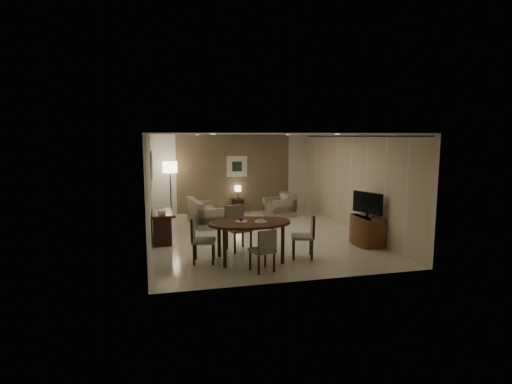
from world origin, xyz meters
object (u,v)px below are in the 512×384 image
object	(u,v)px
chair_left	(204,240)
armchair	(279,205)
side_table	(238,206)
dining_table	(250,241)
chair_near	(262,250)
chair_far	(239,229)
floor_lamp	(171,190)
sofa	(206,212)
tv_cabinet	(367,230)
chair_right	(302,236)
console_desk	(162,227)

from	to	relation	value
chair_left	armchair	size ratio (longest dim) A/B	1.12
side_table	dining_table	bearing A→B (deg)	-98.13
chair_near	chair_far	distance (m)	1.55
dining_table	side_table	world-z (taller)	dining_table
armchair	side_table	distance (m)	1.53
armchair	floor_lamp	world-z (taller)	floor_lamp
chair_near	sofa	distance (m)	4.50
tv_cabinet	chair_left	size ratio (longest dim) A/B	0.93
side_table	floor_lamp	world-z (taller)	floor_lamp
dining_table	chair_far	distance (m)	0.79
chair_right	armchair	size ratio (longest dim) A/B	1.12
armchair	side_table	xyz separation A→B (m)	(-1.23, 0.90, -0.13)
dining_table	armchair	size ratio (longest dim) A/B	2.05
tv_cabinet	sofa	bearing A→B (deg)	138.80
console_desk	dining_table	distance (m)	2.74
tv_cabinet	dining_table	xyz separation A→B (m)	(-3.07, -0.54, 0.07)
chair_near	chair_left	world-z (taller)	chair_left
console_desk	chair_right	xyz separation A→B (m)	(2.97, -2.14, 0.11)
side_table	floor_lamp	xyz separation A→B (m)	(-2.28, -0.24, 0.66)
console_desk	tv_cabinet	world-z (taller)	console_desk
sofa	armchair	xyz separation A→B (m)	(2.52, 0.69, 0.00)
side_table	chair_near	bearing A→B (deg)	-96.45
console_desk	chair_left	size ratio (longest dim) A/B	1.24
dining_table	floor_lamp	size ratio (longest dim) A/B	0.97
tv_cabinet	dining_table	size ratio (longest dim) A/B	0.51
console_desk	armchair	bearing A→B (deg)	31.71
chair_left	armchair	bearing A→B (deg)	-23.78
dining_table	floor_lamp	bearing A→B (deg)	106.72
armchair	chair_left	bearing A→B (deg)	-47.23
chair_near	chair_far	world-z (taller)	chair_far
dining_table	chair_left	xyz separation A→B (m)	(-0.98, 0.06, 0.07)
armchair	chair_near	bearing A→B (deg)	-33.24
chair_left	chair_far	bearing A→B (deg)	-40.33
chair_left	armchair	xyz separation A→B (m)	(2.97, 4.34, -0.10)
tv_cabinet	armchair	xyz separation A→B (m)	(-1.08, 3.85, 0.04)
chair_near	dining_table	bearing A→B (deg)	-100.37
chair_far	floor_lamp	bearing A→B (deg)	93.08
armchair	floor_lamp	bearing A→B (deg)	-113.55
chair_near	chair_far	size ratio (longest dim) A/B	0.84
sofa	console_desk	bearing A→B (deg)	134.53
sofa	chair_near	bearing A→B (deg)	-179.95
dining_table	chair_far	world-z (taller)	chair_far
console_desk	chair_far	world-z (taller)	chair_far
chair_far	sofa	bearing A→B (deg)	83.32
chair_far	floor_lamp	size ratio (longest dim) A/B	0.57
tv_cabinet	chair_left	distance (m)	4.08
dining_table	chair_far	bearing A→B (deg)	96.67
side_table	chair_left	bearing A→B (deg)	-108.34
dining_table	chair_left	distance (m)	0.98
chair_far	armchair	bearing A→B (deg)	44.73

